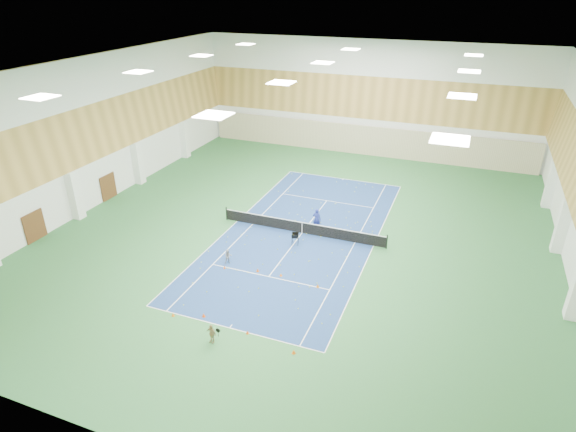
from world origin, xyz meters
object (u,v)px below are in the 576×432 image
at_px(child_court, 228,256).
at_px(child_apron, 211,334).
at_px(tennis_net, 302,227).
at_px(coach, 317,219).
at_px(ball_cart, 295,239).

distance_m(child_court, child_apron, 7.93).
height_order(tennis_net, coach, coach).
relative_size(child_court, ball_cart, 1.16).
bearing_deg(tennis_net, child_apron, -91.45).
relative_size(coach, ball_cart, 1.97).
bearing_deg(tennis_net, ball_cart, -86.49).
relative_size(child_court, child_apron, 0.93).
bearing_deg(child_apron, child_court, 123.24).
bearing_deg(coach, child_apron, 86.35).
bearing_deg(child_apron, coach, 97.27).
bearing_deg(tennis_net, coach, 48.60).
height_order(tennis_net, child_court, tennis_net).
relative_size(coach, child_apron, 1.58).
distance_m(coach, ball_cart, 2.88).
distance_m(coach, child_apron, 14.24).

